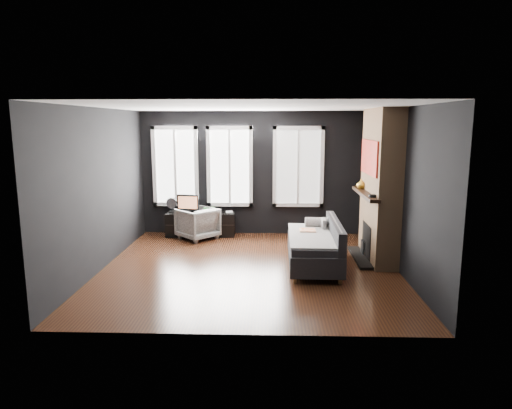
{
  "coord_description": "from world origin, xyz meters",
  "views": [
    {
      "loc": [
        0.36,
        -7.48,
        2.46
      ],
      "look_at": [
        0.1,
        0.3,
        1.05
      ],
      "focal_mm": 32.0,
      "sensor_mm": 36.0,
      "label": 1
    }
  ],
  "objects_px": {
    "mug": "(218,210)",
    "sofa": "(314,244)",
    "armchair": "(197,222)",
    "mantel_vase": "(361,184)",
    "monitor": "(188,202)",
    "book": "(226,208)",
    "media_console": "(201,224)"
  },
  "relations": [
    {
      "from": "mug",
      "to": "mantel_vase",
      "type": "height_order",
      "value": "mantel_vase"
    },
    {
      "from": "mug",
      "to": "book",
      "type": "relative_size",
      "value": 0.57
    },
    {
      "from": "monitor",
      "to": "book",
      "type": "xyz_separation_m",
      "value": [
        0.82,
        0.03,
        -0.12
      ]
    },
    {
      "from": "media_console",
      "to": "mug",
      "type": "relative_size",
      "value": 12.96
    },
    {
      "from": "mug",
      "to": "monitor",
      "type": "bearing_deg",
      "value": 176.25
    },
    {
      "from": "sofa",
      "to": "armchair",
      "type": "xyz_separation_m",
      "value": [
        -2.3,
        1.83,
        -0.04
      ]
    },
    {
      "from": "mantel_vase",
      "to": "armchair",
      "type": "bearing_deg",
      "value": 164.54
    },
    {
      "from": "media_console",
      "to": "monitor",
      "type": "xyz_separation_m",
      "value": [
        -0.27,
        0.0,
        0.48
      ]
    },
    {
      "from": "sofa",
      "to": "media_console",
      "type": "height_order",
      "value": "sofa"
    },
    {
      "from": "book",
      "to": "mantel_vase",
      "type": "relative_size",
      "value": 1.1
    },
    {
      "from": "media_console",
      "to": "mantel_vase",
      "type": "distance_m",
      "value": 3.6
    },
    {
      "from": "mug",
      "to": "book",
      "type": "distance_m",
      "value": 0.19
    },
    {
      "from": "media_console",
      "to": "mug",
      "type": "bearing_deg",
      "value": -7.86
    },
    {
      "from": "armchair",
      "to": "media_console",
      "type": "relative_size",
      "value": 0.49
    },
    {
      "from": "media_console",
      "to": "mug",
      "type": "distance_m",
      "value": 0.49
    },
    {
      "from": "armchair",
      "to": "monitor",
      "type": "relative_size",
      "value": 1.48
    },
    {
      "from": "sofa",
      "to": "monitor",
      "type": "distance_m",
      "value": 3.34
    },
    {
      "from": "monitor",
      "to": "mug",
      "type": "distance_m",
      "value": 0.67
    },
    {
      "from": "monitor",
      "to": "book",
      "type": "bearing_deg",
      "value": 10.21
    },
    {
      "from": "armchair",
      "to": "media_console",
      "type": "xyz_separation_m",
      "value": [
        0.03,
        0.29,
        -0.11
      ]
    },
    {
      "from": "monitor",
      "to": "book",
      "type": "distance_m",
      "value": 0.83
    },
    {
      "from": "mug",
      "to": "sofa",
      "type": "bearing_deg",
      "value": -47.64
    },
    {
      "from": "sofa",
      "to": "mantel_vase",
      "type": "height_order",
      "value": "mantel_vase"
    },
    {
      "from": "sofa",
      "to": "mug",
      "type": "xyz_separation_m",
      "value": [
        -1.9,
        2.09,
        0.17
      ]
    },
    {
      "from": "armchair",
      "to": "mug",
      "type": "relative_size",
      "value": 6.39
    },
    {
      "from": "sofa",
      "to": "book",
      "type": "bearing_deg",
      "value": 129.68
    },
    {
      "from": "armchair",
      "to": "book",
      "type": "relative_size",
      "value": 3.68
    },
    {
      "from": "mug",
      "to": "book",
      "type": "height_order",
      "value": "book"
    },
    {
      "from": "armchair",
      "to": "media_console",
      "type": "bearing_deg",
      "value": -141.05
    },
    {
      "from": "sofa",
      "to": "mug",
      "type": "relative_size",
      "value": 16.38
    },
    {
      "from": "armchair",
      "to": "mug",
      "type": "bearing_deg",
      "value": 165.98
    },
    {
      "from": "monitor",
      "to": "mantel_vase",
      "type": "height_order",
      "value": "mantel_vase"
    }
  ]
}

